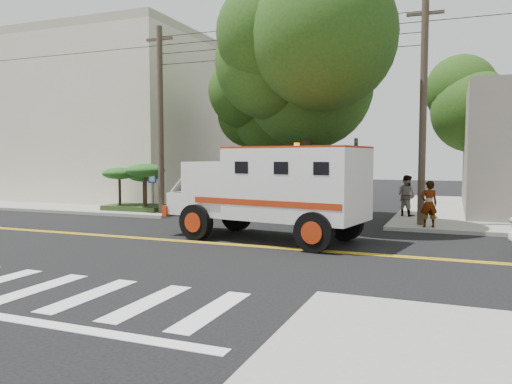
% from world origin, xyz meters
% --- Properties ---
extents(ground, '(100.00, 100.00, 0.00)m').
position_xyz_m(ground, '(0.00, 0.00, 0.00)').
color(ground, black).
rests_on(ground, ground).
extents(sidewalk_nw, '(17.00, 17.00, 0.15)m').
position_xyz_m(sidewalk_nw, '(-13.50, 13.50, 0.07)').
color(sidewalk_nw, gray).
rests_on(sidewalk_nw, ground).
extents(building_left, '(16.00, 14.00, 10.00)m').
position_xyz_m(building_left, '(-15.50, 15.00, 5.15)').
color(building_left, beige).
rests_on(building_left, sidewalk_nw).
extents(utility_pole_left, '(0.28, 0.28, 9.00)m').
position_xyz_m(utility_pole_left, '(-5.60, 6.00, 4.50)').
color(utility_pole_left, '#382D23').
rests_on(utility_pole_left, ground).
extents(utility_pole_right, '(0.28, 0.28, 9.00)m').
position_xyz_m(utility_pole_right, '(6.30, 6.20, 4.50)').
color(utility_pole_right, '#382D23').
rests_on(utility_pole_right, ground).
extents(tree_main, '(6.08, 5.70, 9.85)m').
position_xyz_m(tree_main, '(1.94, 6.21, 7.20)').
color(tree_main, black).
rests_on(tree_main, ground).
extents(tree_left, '(4.48, 4.20, 7.70)m').
position_xyz_m(tree_left, '(-2.68, 11.79, 5.73)').
color(tree_left, black).
rests_on(tree_left, ground).
extents(tree_right, '(4.80, 4.50, 8.20)m').
position_xyz_m(tree_right, '(8.84, 15.77, 6.09)').
color(tree_right, black).
rests_on(tree_right, ground).
extents(traffic_signal, '(0.15, 0.18, 3.60)m').
position_xyz_m(traffic_signal, '(3.80, 5.60, 2.23)').
color(traffic_signal, '#3F3F42').
rests_on(traffic_signal, ground).
extents(accessibility_sign, '(0.45, 0.10, 2.02)m').
position_xyz_m(accessibility_sign, '(-6.20, 6.17, 1.37)').
color(accessibility_sign, '#3F3F42').
rests_on(accessibility_sign, ground).
extents(palm_planter, '(3.52, 2.63, 2.36)m').
position_xyz_m(palm_planter, '(-7.44, 6.62, 1.65)').
color(palm_planter, '#1E3314').
rests_on(palm_planter, sidewalk_nw).
extents(armored_truck, '(7.31, 3.77, 3.18)m').
position_xyz_m(armored_truck, '(1.78, 1.31, 1.81)').
color(armored_truck, silver).
rests_on(armored_truck, ground).
extents(pedestrian_a, '(0.76, 0.62, 1.80)m').
position_xyz_m(pedestrian_a, '(6.63, 5.50, 1.05)').
color(pedestrian_a, gray).
rests_on(pedestrian_a, sidewalk_ne).
extents(pedestrian_b, '(1.15, 1.09, 1.87)m').
position_xyz_m(pedestrian_b, '(5.50, 9.03, 1.09)').
color(pedestrian_b, gray).
rests_on(pedestrian_b, sidewalk_ne).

